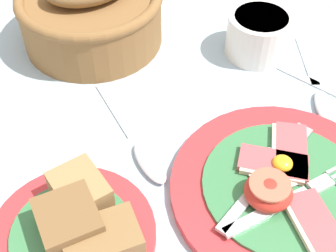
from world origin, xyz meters
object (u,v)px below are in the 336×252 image
at_px(teaspoon_by_saucer, 140,147).
at_px(breakfast_plate, 283,188).
at_px(bread_basket, 91,12).
at_px(bread_plate, 76,228).
at_px(teaspoon_stray, 321,95).
at_px(sugar_cup, 259,34).

bearing_deg(teaspoon_by_saucer, breakfast_plate, 40.99).
distance_m(breakfast_plate, bread_basket, 0.38).
bearing_deg(teaspoon_by_saucer, bread_plate, -54.20).
bearing_deg(breakfast_plate, teaspoon_by_saucer, 150.98).
height_order(bread_basket, teaspoon_stray, bread_basket).
bearing_deg(bread_basket, teaspoon_stray, -29.86).
xyz_separation_m(sugar_cup, teaspoon_stray, (0.06, -0.11, -0.03)).
bearing_deg(bread_plate, bread_basket, 85.70).
relative_size(sugar_cup, teaspoon_stray, 0.48).
xyz_separation_m(bread_plate, teaspoon_by_saucer, (0.07, 0.11, -0.01)).
bearing_deg(teaspoon_stray, breakfast_plate, -27.88).
xyz_separation_m(sugar_cup, teaspoon_by_saucer, (-0.19, -0.17, -0.03)).
bearing_deg(bread_plate, teaspoon_by_saucer, 55.78).
relative_size(breakfast_plate, sugar_cup, 2.73).
distance_m(bread_basket, teaspoon_by_saucer, 0.24).
relative_size(bread_plate, teaspoon_by_saucer, 0.93).
bearing_deg(bread_basket, bread_plate, -94.30).
distance_m(sugar_cup, teaspoon_stray, 0.13).
xyz_separation_m(bread_plate, bread_basket, (0.03, 0.34, 0.03)).
xyz_separation_m(bread_plate, sugar_cup, (0.26, 0.28, 0.02)).
distance_m(teaspoon_by_saucer, teaspoon_stray, 0.26).
xyz_separation_m(bread_basket, teaspoon_by_saucer, (0.05, -0.23, -0.04)).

